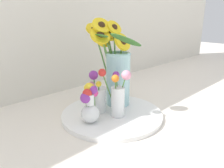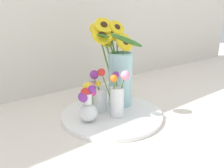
{
  "view_description": "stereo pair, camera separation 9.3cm",
  "coord_description": "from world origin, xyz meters",
  "px_view_note": "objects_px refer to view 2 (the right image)",
  "views": [
    {
      "loc": [
        -0.62,
        -0.55,
        0.43
      ],
      "look_at": [
        -0.01,
        0.09,
        0.15
      ],
      "focal_mm": 35.0,
      "sensor_mm": 36.0,
      "label": 1
    },
    {
      "loc": [
        -0.55,
        -0.61,
        0.43
      ],
      "look_at": [
        -0.01,
        0.09,
        0.15
      ],
      "focal_mm": 35.0,
      "sensor_mm": 36.0,
      "label": 2
    }
  ],
  "objects_px": {
    "mason_jar_sunflowers": "(118,69)",
    "vase_bulb_right": "(88,104)",
    "vase_small_center": "(117,95)",
    "vase_small_back": "(97,96)",
    "serving_tray": "(112,114)"
  },
  "relations": [
    {
      "from": "mason_jar_sunflowers",
      "to": "vase_bulb_right",
      "type": "bearing_deg",
      "value": -163.08
    },
    {
      "from": "vase_small_center",
      "to": "vase_small_back",
      "type": "relative_size",
      "value": 1.12
    },
    {
      "from": "mason_jar_sunflowers",
      "to": "vase_bulb_right",
      "type": "height_order",
      "value": "mason_jar_sunflowers"
    },
    {
      "from": "mason_jar_sunflowers",
      "to": "vase_small_center",
      "type": "xyz_separation_m",
      "value": [
        -0.09,
        -0.1,
        -0.08
      ]
    },
    {
      "from": "serving_tray",
      "to": "vase_small_center",
      "type": "xyz_separation_m",
      "value": [
        -0.01,
        -0.04,
        0.1
      ]
    },
    {
      "from": "vase_small_center",
      "to": "vase_bulb_right",
      "type": "distance_m",
      "value": 0.13
    },
    {
      "from": "mason_jar_sunflowers",
      "to": "vase_small_center",
      "type": "distance_m",
      "value": 0.16
    },
    {
      "from": "mason_jar_sunflowers",
      "to": "vase_small_back",
      "type": "height_order",
      "value": "mason_jar_sunflowers"
    },
    {
      "from": "mason_jar_sunflowers",
      "to": "vase_small_center",
      "type": "bearing_deg",
      "value": -131.5
    },
    {
      "from": "vase_bulb_right",
      "to": "serving_tray",
      "type": "bearing_deg",
      "value": 1.12
    },
    {
      "from": "serving_tray",
      "to": "vase_bulb_right",
      "type": "xyz_separation_m",
      "value": [
        -0.12,
        -0.0,
        0.08
      ]
    },
    {
      "from": "mason_jar_sunflowers",
      "to": "vase_small_back",
      "type": "bearing_deg",
      "value": -178.84
    },
    {
      "from": "vase_bulb_right",
      "to": "vase_small_back",
      "type": "relative_size",
      "value": 0.85
    },
    {
      "from": "mason_jar_sunflowers",
      "to": "vase_small_center",
      "type": "height_order",
      "value": "mason_jar_sunflowers"
    },
    {
      "from": "vase_small_center",
      "to": "mason_jar_sunflowers",
      "type": "bearing_deg",
      "value": 48.5
    }
  ]
}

